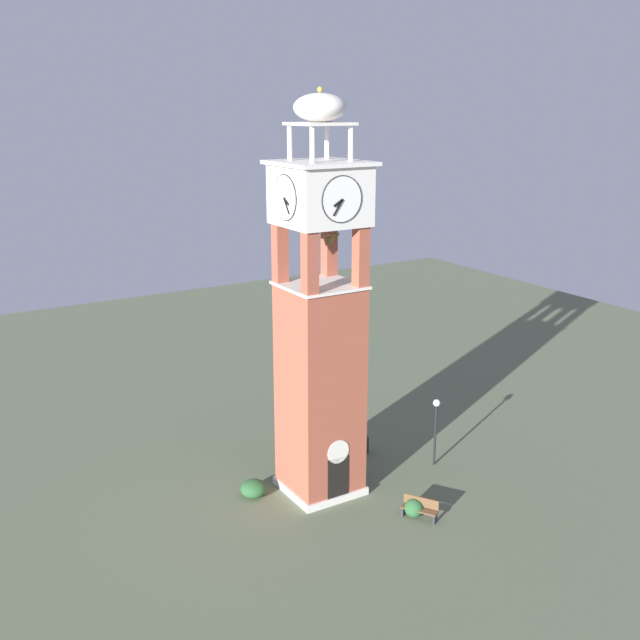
{
  "coord_description": "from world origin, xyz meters",
  "views": [
    {
      "loc": [
        -16.42,
        -26.72,
        17.36
      ],
      "look_at": [
        0.0,
        0.0,
        8.27
      ],
      "focal_mm": 41.76,
      "sensor_mm": 36.0,
      "label": 1
    }
  ],
  "objects_px": {
    "clock_tower": "(320,336)",
    "lamp_post": "(436,419)",
    "trash_bin": "(364,444)",
    "park_bench": "(420,508)"
  },
  "relations": [
    {
      "from": "clock_tower",
      "to": "lamp_post",
      "type": "distance_m",
      "value": 8.03
    },
    {
      "from": "lamp_post",
      "to": "trash_bin",
      "type": "bearing_deg",
      "value": 125.66
    },
    {
      "from": "clock_tower",
      "to": "trash_bin",
      "type": "bearing_deg",
      "value": 28.11
    },
    {
      "from": "park_bench",
      "to": "lamp_post",
      "type": "xyz_separation_m",
      "value": [
        3.8,
        3.59,
        1.97
      ]
    },
    {
      "from": "clock_tower",
      "to": "trash_bin",
      "type": "xyz_separation_m",
      "value": [
        3.98,
        2.13,
        -7.14
      ]
    },
    {
      "from": "park_bench",
      "to": "lamp_post",
      "type": "distance_m",
      "value": 5.59
    },
    {
      "from": "park_bench",
      "to": "trash_bin",
      "type": "height_order",
      "value": "park_bench"
    },
    {
      "from": "clock_tower",
      "to": "trash_bin",
      "type": "height_order",
      "value": "clock_tower"
    },
    {
      "from": "clock_tower",
      "to": "park_bench",
      "type": "xyz_separation_m",
      "value": [
        2.35,
        -4.49,
        -7.06
      ]
    },
    {
      "from": "lamp_post",
      "to": "trash_bin",
      "type": "distance_m",
      "value": 4.26
    }
  ]
}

